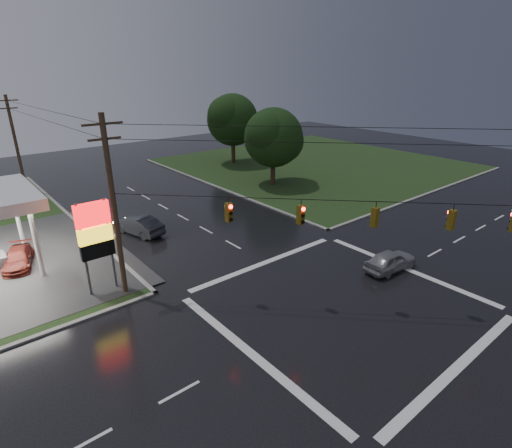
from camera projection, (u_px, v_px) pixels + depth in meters
ground at (342, 304)px, 23.95m from camera, size 120.00×120.00×0.00m
grass_ne at (316, 164)px, 57.94m from camera, size 36.00×36.00×0.08m
pylon_sign at (95, 233)px, 23.81m from camera, size 2.00×0.35×6.00m
utility_pole_nw at (114, 206)px, 23.05m from camera, size 2.20×0.32×11.00m
utility_pole_n at (16, 143)px, 43.61m from camera, size 2.20×0.32×10.50m
traffic_signals at (352, 201)px, 21.55m from camera, size 26.87×26.87×1.47m
tree_ne_near at (274, 138)px, 46.03m from camera, size 7.99×6.80×8.98m
tree_ne_far at (233, 120)px, 56.19m from camera, size 8.46×7.20×9.80m
car_north at (139, 225)px, 33.63m from camera, size 2.84×5.02×1.57m
car_crossing at (390, 260)px, 27.71m from camera, size 4.28×1.97×1.42m
car_pump at (18, 259)px, 28.17m from camera, size 2.88×4.57×1.24m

